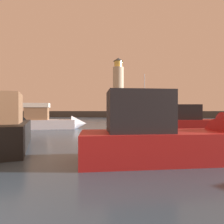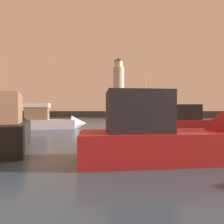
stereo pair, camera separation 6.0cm
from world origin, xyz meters
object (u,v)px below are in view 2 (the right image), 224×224
Objects in this scene: lighthouse at (119,86)px; motorboat_1 at (207,124)px; sailboat_moored at (144,121)px; motorboat_3 at (52,121)px; motorboat_0 at (8,129)px; motorboat_4 at (176,138)px.

lighthouse is 45.19m from motorboat_1.
motorboat_3 is at bearing -140.29° from sailboat_moored.
lighthouse is 2.15× the size of motorboat_0.
motorboat_4 reaches higher than motorboat_1.
lighthouse reaches higher than motorboat_4.
motorboat_4 is at bearing -115.04° from motorboat_1.
motorboat_0 is at bearing -91.67° from lighthouse.
sailboat_moored is (7.58, -31.52, -10.13)m from lighthouse.
motorboat_4 is at bearing -46.22° from motorboat_3.
motorboat_3 reaches higher than motorboat_4.
motorboat_3 is at bearing -95.04° from lighthouse.
sailboat_moored is at bearing 64.96° from motorboat_0.
motorboat_1 is at bearing 30.91° from motorboat_0.
motorboat_4 is (11.77, -12.28, -0.01)m from motorboat_3.
sailboat_moored reaches higher than motorboat_0.
motorboat_0 is at bearing 167.33° from motorboat_4.
motorboat_1 is 16.98m from motorboat_3.
motorboat_0 is at bearing -115.04° from sailboat_moored.
motorboat_0 is 1.05× the size of motorboat_3.
lighthouse reaches higher than motorboat_1.
motorboat_0 is 17.26m from motorboat_1.
motorboat_4 is 21.58m from sailboat_moored.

